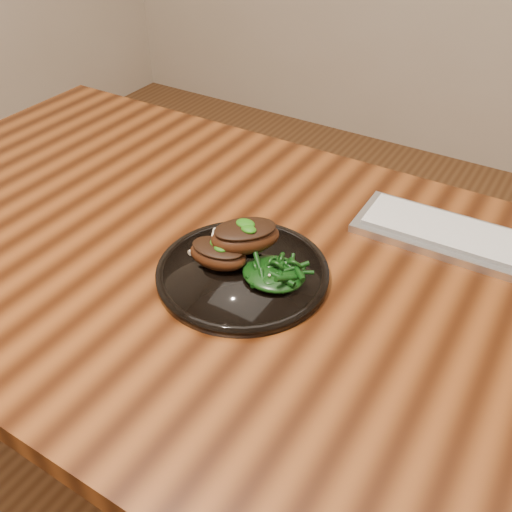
{
  "coord_description": "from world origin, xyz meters",
  "views": [
    {
      "loc": [
        0.34,
        -0.58,
        1.3
      ],
      "look_at": [
        -0.01,
        -0.01,
        0.78
      ],
      "focal_mm": 40.0,
      "sensor_mm": 36.0,
      "label": 1
    }
  ],
  "objects_px": {
    "lamb_chop_front": "(218,253)",
    "keyboard": "(485,245)",
    "desk": "(266,311)",
    "greens_heap": "(274,270)",
    "plate": "(243,272)"
  },
  "relations": [
    {
      "from": "lamb_chop_front",
      "to": "greens_heap",
      "type": "relative_size",
      "value": 1.04
    },
    {
      "from": "greens_heap",
      "to": "lamb_chop_front",
      "type": "bearing_deg",
      "value": -171.18
    },
    {
      "from": "desk",
      "to": "lamb_chop_front",
      "type": "height_order",
      "value": "lamb_chop_front"
    },
    {
      "from": "greens_heap",
      "to": "plate",
      "type": "bearing_deg",
      "value": -174.81
    },
    {
      "from": "lamb_chop_front",
      "to": "desk",
      "type": "bearing_deg",
      "value": 32.42
    },
    {
      "from": "desk",
      "to": "greens_heap",
      "type": "xyz_separation_m",
      "value": [
        0.03,
        -0.03,
        0.11
      ]
    },
    {
      "from": "plate",
      "to": "lamb_chop_front",
      "type": "distance_m",
      "value": 0.05
    },
    {
      "from": "desk",
      "to": "plate",
      "type": "relative_size",
      "value": 6.18
    },
    {
      "from": "desk",
      "to": "greens_heap",
      "type": "bearing_deg",
      "value": -44.39
    },
    {
      "from": "lamb_chop_front",
      "to": "keyboard",
      "type": "relative_size",
      "value": 0.23
    },
    {
      "from": "plate",
      "to": "lamb_chop_front",
      "type": "bearing_deg",
      "value": -166.38
    },
    {
      "from": "keyboard",
      "to": "desk",
      "type": "bearing_deg",
      "value": -139.47
    },
    {
      "from": "desk",
      "to": "lamb_chop_front",
      "type": "bearing_deg",
      "value": -147.58
    },
    {
      "from": "desk",
      "to": "lamb_chop_front",
      "type": "xyz_separation_m",
      "value": [
        -0.06,
        -0.04,
        0.12
      ]
    },
    {
      "from": "lamb_chop_front",
      "to": "greens_heap",
      "type": "height_order",
      "value": "lamb_chop_front"
    }
  ]
}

